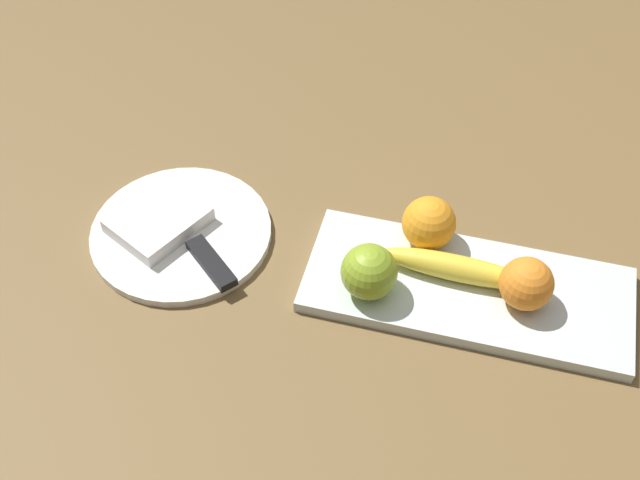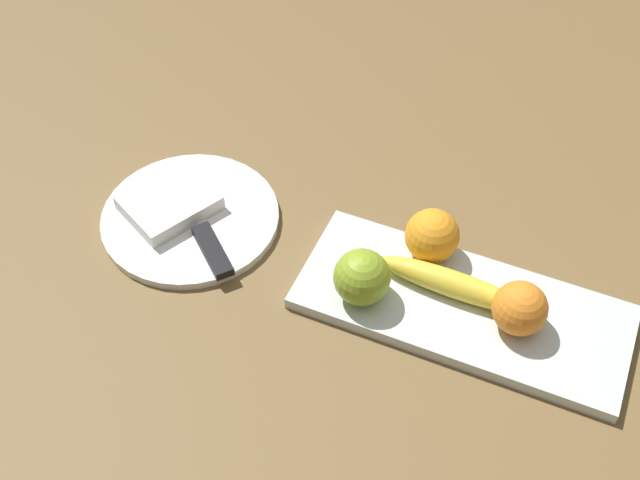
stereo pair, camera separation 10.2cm
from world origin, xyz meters
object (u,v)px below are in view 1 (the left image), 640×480
Objects in this scene: orange_near_banana at (429,223)px; folded_napkin at (158,220)px; orange_near_apple at (526,284)px; knife at (205,256)px; apple at (369,272)px; fruit_tray at (468,290)px; dinner_plate at (181,233)px; banana at (458,268)px.

orange_near_banana reaches higher than folded_napkin.
knife is at bearing 4.49° from orange_near_apple.
apple is at bearing 172.57° from folded_napkin.
orange_near_apple is at bearing -170.29° from apple.
fruit_tray is 0.33m from knife.
folded_napkin is (0.34, 0.06, -0.03)m from orange_near_banana.
orange_near_apple reaches higher than fruit_tray.
dinner_plate is (0.44, -0.01, -0.04)m from orange_near_apple.
apple reaches higher than fruit_tray.
folded_napkin is at bearing -177.39° from banana.
apple is 0.29m from folded_napkin.
fruit_tray is 0.13m from apple.
knife reaches higher than dinner_plate.
folded_napkin is at bearing 0.00° from dinner_plate.
dinner_plate is (0.36, 0.01, -0.03)m from banana.
orange_near_banana is (-0.06, -0.10, -0.00)m from apple.
fruit_tray is 2.06× the size of banana.
folded_napkin is at bearing -7.43° from apple.
dinner_plate is (0.38, -0.00, -0.00)m from fruit_tray.
apple is 1.01× the size of orange_near_banana.
banana is 2.99× the size of orange_near_apple.
knife is (-0.05, 0.04, 0.01)m from dinner_plate.
banana is 1.71× the size of folded_napkin.
dinner_plate is 0.03m from folded_napkin.
orange_near_banana reaches higher than knife.
orange_near_apple reaches higher than dinner_plate.
orange_near_apple is at bearing 174.43° from fruit_tray.
knife is (0.27, 0.10, -0.03)m from orange_near_banana.
orange_near_banana is 0.29× the size of dinner_plate.
knife is (-0.08, 0.04, -0.01)m from folded_napkin.
apple reaches higher than dinner_plate.
apple is 0.61× the size of folded_napkin.
banana is 2.84× the size of orange_near_banana.
orange_near_apple is 0.95× the size of orange_near_banana.
folded_napkin is at bearing 9.65° from orange_near_banana.
knife is (0.39, 0.03, -0.03)m from orange_near_apple.
orange_near_apple is (-0.06, 0.01, 0.04)m from fruit_tray.
orange_near_apple is at bearing -135.01° from knife.
apple is 0.11m from orange_near_banana.
fruit_tray is 0.08m from orange_near_apple.
folded_napkin is (0.41, -0.00, 0.01)m from fruit_tray.
folded_napkin is 0.75× the size of knife.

